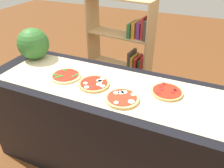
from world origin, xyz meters
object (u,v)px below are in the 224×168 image
object	(u,v)px
pizza_pepperoni_3	(167,92)
watermelon	(33,44)
bookshelf	(127,54)
pizza_spinach_0	(66,76)
pizza_mozzarella_2	(122,98)
pizza_mozzarella_1	(94,84)

from	to	relation	value
pizza_pepperoni_3	watermelon	distance (m)	1.33
watermelon	bookshelf	xyz separation A→B (m)	(0.62, 0.97, -0.40)
pizza_spinach_0	pizza_mozzarella_2	xyz separation A→B (m)	(0.56, -0.12, 0.00)
pizza_spinach_0	watermelon	xyz separation A→B (m)	(-0.48, 0.20, 0.14)
bookshelf	pizza_mozzarella_1	bearing A→B (deg)	-83.11
watermelon	pizza_pepperoni_3	bearing A→B (deg)	-4.13
pizza_mozzarella_2	pizza_pepperoni_3	distance (m)	0.35
pizza_spinach_0	pizza_mozzarella_1	world-z (taller)	pizza_mozzarella_1
pizza_mozzarella_1	pizza_mozzarella_2	size ratio (longest dim) A/B	1.00
pizza_spinach_0	watermelon	bearing A→B (deg)	157.79
pizza_mozzarella_1	pizza_spinach_0	bearing A→B (deg)	176.31
pizza_spinach_0	pizza_pepperoni_3	bearing A→B (deg)	6.89
bookshelf	pizza_spinach_0	bearing A→B (deg)	-96.71
pizza_spinach_0	pizza_pepperoni_3	size ratio (longest dim) A/B	1.08
pizza_mozzarella_1	pizza_pepperoni_3	size ratio (longest dim) A/B	1.04
pizza_mozzarella_1	pizza_mozzarella_2	world-z (taller)	pizza_mozzarella_2
pizza_spinach_0	bookshelf	world-z (taller)	bookshelf
watermelon	bookshelf	distance (m)	1.22
pizza_pepperoni_3	bookshelf	size ratio (longest dim) A/B	0.18
pizza_mozzarella_1	pizza_mozzarella_2	bearing A→B (deg)	-19.41
pizza_pepperoni_3	bookshelf	world-z (taller)	bookshelf
pizza_mozzarella_2	pizza_pepperoni_3	world-z (taller)	pizza_mozzarella_2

